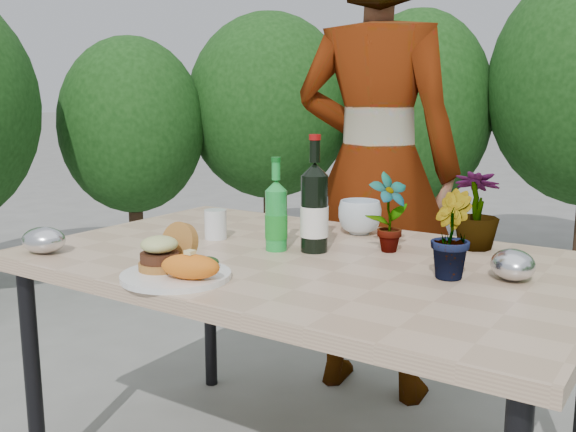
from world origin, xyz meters
The scene contains 17 objects.
patio_table centered at (0.00, 0.00, 0.69)m, with size 1.60×1.00×0.75m.
shrub_hedge centered at (0.40, 1.48, 1.13)m, with size 7.02×5.09×2.09m.
dinner_plate centered at (-0.14, -0.38, 0.76)m, with size 0.28×0.28×0.01m, color white.
burger_stack centered at (-0.20, -0.36, 0.81)m, with size 0.11×0.16×0.11m.
sweet_potato centered at (-0.08, -0.40, 0.80)m, with size 0.15×0.08×0.06m, color orange.
grilled_veg centered at (-0.13, -0.28, 0.78)m, with size 0.08×0.05×0.03m.
wine_bottle centered at (0.00, 0.07, 0.88)m, with size 0.08×0.08×0.35m.
sparkling_water centered at (-0.11, 0.02, 0.85)m, with size 0.07×0.07×0.28m.
plastic_cup centered at (-0.36, 0.04, 0.80)m, with size 0.07×0.07×0.10m, color white.
seedling_left centered at (0.18, 0.18, 0.87)m, with size 0.12×0.08×0.24m, color #20571D.
seedling_mid centered at (0.43, 0.02, 0.86)m, with size 0.12×0.10×0.22m, color #29541D.
seedling_right centered at (0.39, 0.36, 0.87)m, with size 0.13×0.13×0.24m, color #26591E.
blue_bowl centered at (0.00, 0.36, 0.81)m, with size 0.14×0.14×0.11m, color silver.
foil_packet_left centered at (-0.65, -0.39, 0.79)m, with size 0.13×0.11×0.08m, color silver.
foil_packet_right centered at (0.57, 0.08, 0.79)m, with size 0.13×0.11×0.08m, color silver.
person centered at (-0.14, 0.77, 0.92)m, with size 0.67×0.44×1.84m, color #926449.
terracotta_pot centered at (-1.43, 1.85, 0.07)m, with size 0.17×0.17×0.14m.
Camera 1 is at (0.96, -1.53, 1.21)m, focal length 40.00 mm.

